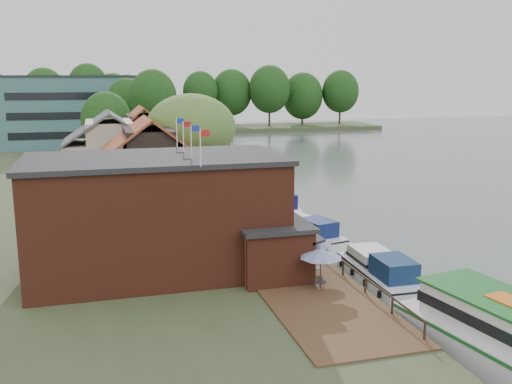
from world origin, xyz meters
TOP-DOWN VIEW (x-y plane):
  - ground at (0.00, 0.00)m, footprint 260.00×260.00m
  - land_bank at (-30.00, 35.00)m, footprint 50.00×140.00m
  - quay_deck at (-8.00, 10.00)m, footprint 6.00×50.00m
  - quay_rail at (-5.30, 10.50)m, footprint 0.20×49.00m
  - pub at (-14.00, -1.00)m, footprint 20.00×11.00m
  - hotel_block at (-22.00, 70.00)m, footprint 25.40×12.40m
  - cottage_a at (-15.00, 14.00)m, footprint 8.60×7.60m
  - cottage_b at (-18.00, 24.00)m, footprint 9.60×8.60m
  - cottage_c at (-14.00, 33.00)m, footprint 7.60×7.60m
  - willow at (-10.50, 19.00)m, footprint 8.60×8.60m
  - umbrella_0 at (-7.46, -6.68)m, footprint 2.46×2.46m
  - umbrella_1 at (-6.86, -4.37)m, footprint 2.03×2.03m
  - umbrella_2 at (-7.64, 1.70)m, footprint 2.02×2.02m
  - umbrella_3 at (-7.59, 4.10)m, footprint 1.97×1.97m
  - umbrella_4 at (-6.60, 7.17)m, footprint 2.04×2.04m
  - cruiser_0 at (-2.42, -4.34)m, footprint 3.29×9.40m
  - cruiser_1 at (-3.58, 5.87)m, footprint 4.92×9.60m
  - cruiser_2 at (-2.34, 15.97)m, footprint 4.81×10.14m
  - cruiser_3 at (-2.57, 22.24)m, footprint 4.11×9.31m
  - swan at (-2.94, -9.95)m, footprint 0.44×0.44m
  - bank_tree_0 at (-17.93, 40.01)m, footprint 6.30×6.30m
  - bank_tree_1 at (-10.97, 49.87)m, footprint 6.82×6.82m
  - bank_tree_2 at (-14.26, 58.22)m, footprint 6.10×6.10m
  - bank_tree_3 at (-12.81, 79.57)m, footprint 7.29×7.29m
  - bank_tree_4 at (-18.58, 87.34)m, footprint 6.71×6.71m
  - bank_tree_5 at (-12.15, 93.73)m, footprint 7.53×7.53m

SIDE VIEW (x-z plane):
  - ground at x=0.00m, z-range 0.00..0.00m
  - swan at x=-2.94m, z-range 0.00..0.44m
  - land_bank at x=-30.00m, z-range 0.00..1.00m
  - quay_deck at x=-8.00m, z-range 1.00..1.10m
  - cruiser_3 at x=-2.57m, z-range 0.00..2.14m
  - cruiser_1 at x=-3.58m, z-range 0.00..2.19m
  - cruiser_0 at x=-2.42m, z-range 0.00..2.23m
  - cruiser_2 at x=-2.34m, z-range 0.00..2.35m
  - quay_rail at x=-5.30m, z-range 1.00..2.00m
  - umbrella_0 at x=-7.46m, z-range 1.10..3.48m
  - umbrella_1 at x=-6.86m, z-range 1.10..3.48m
  - umbrella_2 at x=-7.64m, z-range 1.10..3.48m
  - umbrella_3 at x=-7.59m, z-range 1.10..3.48m
  - umbrella_4 at x=-6.60m, z-range 1.10..3.48m
  - pub at x=-14.00m, z-range 1.00..8.30m
  - cottage_a at x=-15.00m, z-range 1.00..9.50m
  - cottage_b at x=-18.00m, z-range 1.00..9.50m
  - cottage_c at x=-14.00m, z-range 1.00..9.50m
  - bank_tree_0 at x=-17.93m, z-range 1.00..11.19m
  - willow at x=-10.50m, z-range 1.00..11.43m
  - bank_tree_4 at x=-18.58m, z-range 1.00..11.87m
  - bank_tree_3 at x=-12.81m, z-range 1.00..12.77m
  - bank_tree_2 at x=-14.26m, z-range 1.00..12.85m
  - hotel_block at x=-22.00m, z-range 1.00..13.30m
  - bank_tree_5 at x=-12.15m, z-range 1.00..13.57m
  - bank_tree_1 at x=-10.97m, z-range 1.00..14.12m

